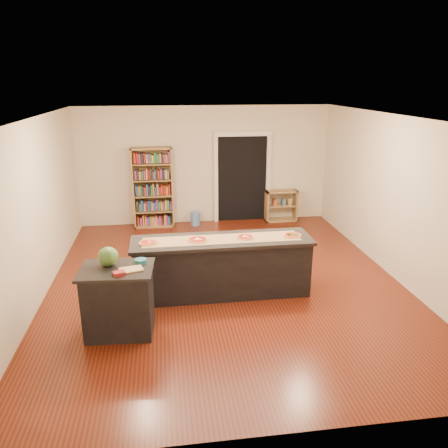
{
  "coord_description": "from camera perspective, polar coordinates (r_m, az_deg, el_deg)",
  "views": [
    {
      "loc": [
        -0.98,
        -6.85,
        3.36
      ],
      "look_at": [
        0.0,
        0.2,
        1.0
      ],
      "focal_mm": 35.0,
      "sensor_mm": 36.0,
      "label": 1
    }
  ],
  "objects": [
    {
      "name": "waste_bin",
      "position": [
        10.59,
        -3.78,
        0.75
      ],
      "size": [
        0.23,
        0.23,
        0.34
      ],
      "primitive_type": "cylinder",
      "color": "#547CBC",
      "rests_on": "ground"
    },
    {
      "name": "bookshelf",
      "position": [
        10.42,
        -9.27,
        4.69
      ],
      "size": [
        0.95,
        0.34,
        1.89
      ],
      "primitive_type": "cube",
      "color": "#9E7E4D",
      "rests_on": "ground"
    },
    {
      "name": "doorway",
      "position": [
        10.71,
        2.38,
        6.69
      ],
      "size": [
        1.4,
        0.09,
        2.21
      ],
      "color": "black",
      "rests_on": "room"
    },
    {
      "name": "low_shelf",
      "position": [
        10.94,
        7.46,
        2.4
      ],
      "size": [
        0.77,
        0.33,
        0.77
      ],
      "primitive_type": "cube",
      "color": "#9E7E4D",
      "rests_on": "ground"
    },
    {
      "name": "pizza_a",
      "position": [
        6.85,
        -9.83,
        -2.41
      ],
      "size": [
        0.31,
        0.31,
        0.02
      ],
      "color": "#B37A45",
      "rests_on": "kitchen_island"
    },
    {
      "name": "room",
      "position": [
        7.2,
        0.22,
        2.53
      ],
      "size": [
        6.0,
        7.0,
        2.8
      ],
      "color": "beige",
      "rests_on": "ground"
    },
    {
      "name": "cutting_board",
      "position": [
        5.92,
        -12.03,
        -5.84
      ],
      "size": [
        0.34,
        0.27,
        0.02
      ],
      "primitive_type": "cube",
      "rotation": [
        0.0,
        0.0,
        0.25
      ],
      "color": "tan",
      "rests_on": "side_counter"
    },
    {
      "name": "package_red",
      "position": [
        5.8,
        -13.55,
        -6.32
      ],
      "size": [
        0.17,
        0.15,
        0.05
      ],
      "primitive_type": "cube",
      "rotation": [
        0.0,
        0.0,
        0.33
      ],
      "color": "maroon",
      "rests_on": "side_counter"
    },
    {
      "name": "kitchen_island",
      "position": [
        7.12,
        -0.28,
        -5.54
      ],
      "size": [
        2.88,
        0.78,
        0.95
      ],
      "rotation": [
        0.0,
        0.0,
        0.01
      ],
      "color": "black",
      "rests_on": "ground"
    },
    {
      "name": "watermelon",
      "position": [
        6.08,
        -14.89,
        -4.13
      ],
      "size": [
        0.27,
        0.27,
        0.27
      ],
      "primitive_type": "sphere",
      "color": "#144214",
      "rests_on": "side_counter"
    },
    {
      "name": "pizza_d",
      "position": [
        7.16,
        8.9,
        -1.46
      ],
      "size": [
        0.3,
        0.3,
        0.02
      ],
      "color": "#B37A45",
      "rests_on": "kitchen_island"
    },
    {
      "name": "package_teal",
      "position": [
        6.1,
        -10.82,
        -4.79
      ],
      "size": [
        0.16,
        0.16,
        0.06
      ],
      "primitive_type": "cylinder",
      "color": "#195966",
      "rests_on": "side_counter"
    },
    {
      "name": "pizza_b",
      "position": [
        6.89,
        -3.44,
        -2.04
      ],
      "size": [
        0.33,
        0.33,
        0.02
      ],
      "color": "#B37A45",
      "rests_on": "kitchen_island"
    },
    {
      "name": "kraft_paper",
      "position": [
        6.94,
        -0.28,
        -1.97
      ],
      "size": [
        2.5,
        0.46,
        0.0
      ],
      "primitive_type": "cube",
      "rotation": [
        0.0,
        0.0,
        0.01
      ],
      "color": "#96764D",
      "rests_on": "kitchen_island"
    },
    {
      "name": "pizza_c",
      "position": [
        7.0,
        2.82,
        -1.7
      ],
      "size": [
        0.29,
        0.29,
        0.02
      ],
      "color": "#B37A45",
      "rests_on": "kitchen_island"
    },
    {
      "name": "side_counter",
      "position": [
        6.23,
        -13.57,
        -9.69
      ],
      "size": [
        0.98,
        0.71,
        0.97
      ],
      "rotation": [
        0.0,
        0.0,
        -0.07
      ],
      "color": "black",
      "rests_on": "ground"
    }
  ]
}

